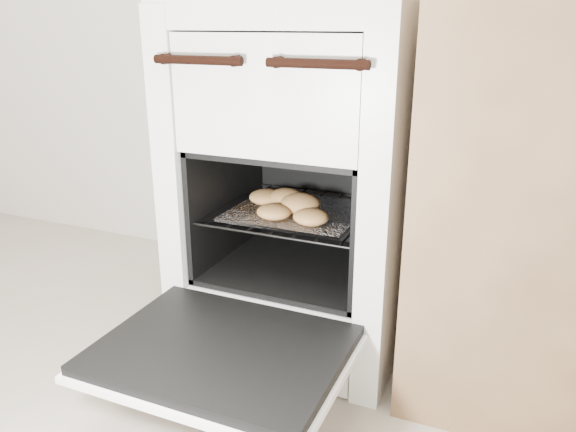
% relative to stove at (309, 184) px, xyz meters
% --- Properties ---
extents(stove, '(0.54, 0.60, 0.83)m').
position_rel_stove_xyz_m(stove, '(0.00, 0.00, 0.00)').
color(stove, silver).
rests_on(stove, ground).
extents(oven_door, '(0.48, 0.38, 0.03)m').
position_rel_stove_xyz_m(oven_door, '(0.00, -0.45, -0.22)').
color(oven_door, black).
rests_on(oven_door, stove).
extents(oven_rack, '(0.39, 0.38, 0.01)m').
position_rel_stove_xyz_m(oven_rack, '(0.00, -0.06, -0.06)').
color(oven_rack, black).
rests_on(oven_rack, stove).
extents(foil_sheet, '(0.30, 0.27, 0.01)m').
position_rel_stove_xyz_m(foil_sheet, '(0.00, -0.08, -0.05)').
color(foil_sheet, white).
rests_on(foil_sheet, oven_rack).
extents(baked_rolls, '(0.26, 0.22, 0.05)m').
position_rel_stove_xyz_m(baked_rolls, '(-0.01, -0.10, -0.03)').
color(baked_rolls, '#BB844B').
rests_on(baked_rolls, foil_sheet).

